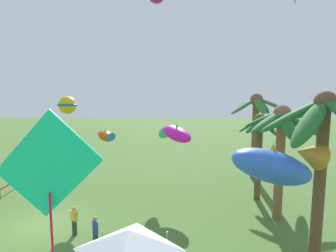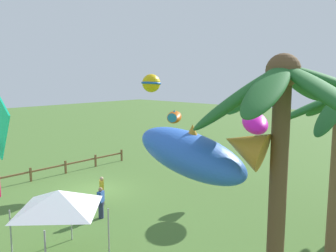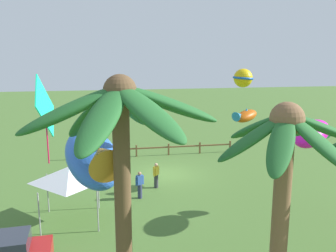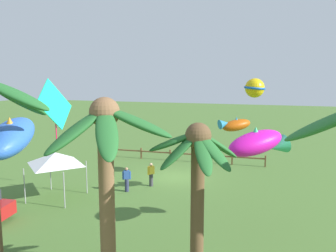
# 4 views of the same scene
# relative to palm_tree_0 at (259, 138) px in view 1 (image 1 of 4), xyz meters

# --- Properties ---
(ground_plane) EXTENTS (120.00, 120.00, 0.00)m
(ground_plane) POSITION_rel_palm_tree_0_xyz_m (4.16, -13.47, -4.41)
(ground_plane) COLOR #476B2D
(palm_tree_0) EXTENTS (2.96, 2.83, 6.07)m
(palm_tree_0) POSITION_rel_palm_tree_0_xyz_m (0.00, 0.00, 0.00)
(palm_tree_0) COLOR brown
(palm_tree_0) RESTS_ON ground
(palm_tree_1) EXTENTS (4.45, 4.21, 6.84)m
(palm_tree_1) POSITION_rel_palm_tree_0_xyz_m (3.02, 0.32, 0.71)
(palm_tree_1) COLOR brown
(palm_tree_1) RESTS_ON ground
(palm_tree_2) EXTENTS (5.47, 5.11, 7.67)m
(palm_tree_2) POSITION_rel_palm_tree_0_xyz_m (7.82, 0.30, 1.65)
(palm_tree_2) COLOR brown
(palm_tree_2) RESTS_ON ground
(palm_tree_3) EXTENTS (4.52, 4.67, 7.36)m
(palm_tree_3) POSITION_rel_palm_tree_0_xyz_m (-4.84, 1.07, 1.03)
(palm_tree_3) COLOR brown
(palm_tree_3) RESTS_ON ground
(spectator_0) EXTENTS (0.42, 0.45, 1.59)m
(spectator_0) POSITION_rel_palm_tree_0_xyz_m (5.23, -11.10, -3.59)
(spectator_0) COLOR #38383D
(spectator_0) RESTS_ON ground
(spectator_1) EXTENTS (0.51, 0.37, 1.59)m
(spectator_1) POSITION_rel_palm_tree_0_xyz_m (6.39, -9.64, -3.59)
(spectator_1) COLOR #2D3351
(spectator_1) RESTS_ON ground
(festival_tent) EXTENTS (2.86, 2.86, 2.85)m
(festival_tent) POSITION_rel_palm_tree_0_xyz_m (10.01, -7.36, -1.94)
(festival_tent) COLOR #9E9EA3
(festival_tent) RESTS_ON ground
(kite_ball_0) EXTENTS (1.56, 1.55, 1.30)m
(kite_ball_0) POSITION_rel_palm_tree_0_xyz_m (-1.25, -13.69, 2.14)
(kite_ball_0) COLOR gold
(kite_diamond_1) EXTENTS (0.60, 3.44, 4.79)m
(kite_diamond_1) POSITION_rel_palm_tree_0_xyz_m (11.27, -9.50, 1.02)
(kite_diamond_1) COLOR #19F0AE
(kite_fish_3) EXTENTS (2.52, 4.23, 2.16)m
(kite_fish_3) POSITION_rel_palm_tree_0_xyz_m (8.64, -1.82, 0.47)
(kite_fish_3) COLOR blue
(kite_fish_4) EXTENTS (2.18, 1.85, 0.96)m
(kite_fish_4) POSITION_rel_palm_tree_0_xyz_m (-0.25, -10.64, 0.06)
(kite_fish_4) COLOR #B84D0B
(kite_fish_6) EXTENTS (3.29, 2.98, 1.57)m
(kite_fish_6) POSITION_rel_palm_tree_0_xyz_m (-1.77, -5.77, -0.03)
(kite_fish_6) COLOR #DF15AF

